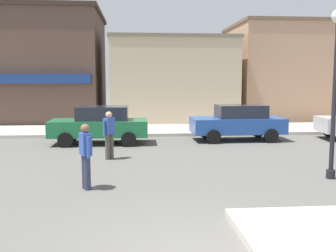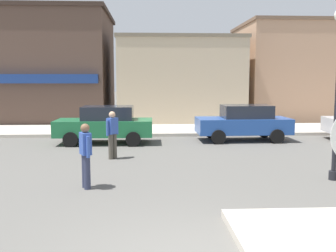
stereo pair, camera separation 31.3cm
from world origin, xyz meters
name	(u,v)px [view 1 (the left image)]	position (x,y,z in m)	size (l,w,h in m)	color
kerb_far	(155,130)	(0.00, 14.78, 0.07)	(80.00, 4.00, 0.15)	beige
lamp_post	(336,69)	(4.27, 4.66, 2.96)	(0.36, 0.36, 4.54)	black
parked_car_nearest	(100,124)	(-2.47, 11.03, 0.81)	(4.02, 1.92, 1.56)	#1E6B3D
parked_car_second	(238,122)	(3.49, 11.44, 0.81)	(4.03, 1.94, 1.56)	#234C9E
pedestrian_crossing_near	(109,134)	(-1.88, 7.79, 0.87)	(0.42, 0.48, 1.61)	#4C473D
pedestrian_crossing_far	(86,154)	(-2.22, 4.18, 0.87)	(0.35, 0.54, 1.61)	#2D334C
building_corner_shop	(27,67)	(-7.87, 20.57, 3.44)	(9.66, 8.07, 6.87)	brown
building_storefront_left_near	(172,80)	(1.30, 19.09, 2.60)	(7.59, 5.17, 5.19)	tan
building_storefront_left_mid	(282,72)	(9.01, 20.97, 3.17)	(6.92, 6.95, 6.32)	tan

